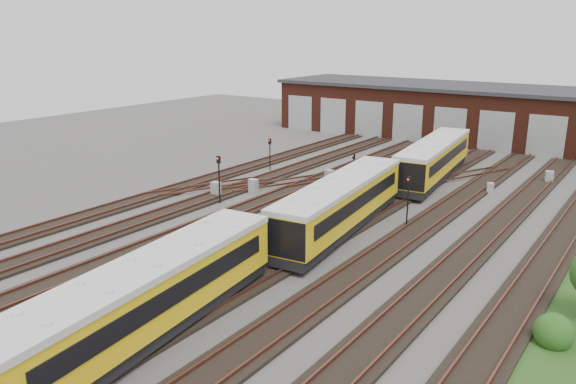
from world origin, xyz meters
The scene contains 14 objects.
ground centered at (0.00, 0.00, 0.00)m, with size 120.00×120.00×0.00m, color #464441.
track_network centered at (-0.17, 0.59, 0.11)m, with size 30.40×70.00×0.33m.
maintenance_shed centered at (-0.01, 39.97, 3.20)m, with size 51.00×12.50×6.35m.
metro_train centered at (2.00, 3.10, 1.94)m, with size 4.48×47.38×3.13m.
signal_mast_0 centered at (-11.75, 13.81, 1.95)m, with size 0.27×0.26×3.02m.
signal_mast_1 centered at (-8.65, 3.39, 2.32)m, with size 0.29×0.27×3.64m.
signal_mast_2 centered at (-2.54, 13.01, 1.82)m, with size 0.25×0.24×2.87m.
signal_mast_3 centered at (5.16, 6.31, 2.22)m, with size 0.29×0.28×3.50m.
relay_cabinet_0 centered at (-10.21, 4.68, 0.56)m, with size 0.67×0.56×1.12m, color #9EA0A2.
relay_cabinet_1 centered at (-4.92, 13.18, 0.57)m, with size 0.68×0.57×1.14m, color #9EA0A2.
relay_cabinet_2 centered at (-8.36, 7.09, 0.56)m, with size 0.67×0.56×1.11m, color #9EA0A2.
relay_cabinet_3 centered at (7.27, 17.83, 0.44)m, with size 0.53×0.44×0.88m, color #9EA0A2.
relay_cabinet_4 centered at (10.46, 23.92, 0.53)m, with size 0.64×0.53×1.06m, color #9EA0A2.
bush_0 centered at (16.00, -3.54, 0.81)m, with size 1.63×1.63×1.63m, color #224E16.
Camera 1 is at (18.92, -26.76, 12.57)m, focal length 35.00 mm.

